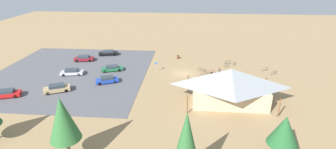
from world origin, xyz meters
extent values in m
plane|color=#9E7F56|center=(0.00, 0.00, 0.00)|extent=(160.00, 160.00, 0.00)
cube|color=#56565B|center=(24.36, 1.42, 0.03)|extent=(32.42, 34.40, 0.05)
cube|color=#C6B28E|center=(-7.82, 12.20, 1.57)|extent=(12.06, 6.25, 3.15)
pyramid|color=#93999E|center=(-7.82, 12.20, 4.64)|extent=(14.11, 8.31, 2.98)
cylinder|color=brown|center=(-14.73, 8.20, 1.57)|extent=(0.20, 0.20, 3.15)
cylinder|color=brown|center=(-0.92, 8.20, 1.57)|extent=(0.20, 0.20, 3.15)
cylinder|color=brown|center=(-14.73, 16.20, 1.57)|extent=(0.20, 0.20, 3.15)
cylinder|color=brown|center=(-0.92, 16.20, 1.57)|extent=(0.20, 0.20, 3.15)
cylinder|color=brown|center=(1.71, -9.87, 0.45)|extent=(0.60, 0.60, 0.90)
cylinder|color=#99999E|center=(6.06, -0.91, 1.10)|extent=(0.08, 0.08, 2.20)
cube|color=#1959B2|center=(6.06, -0.91, 1.90)|extent=(0.56, 0.04, 0.40)
cone|color=#2D6633|center=(-0.90, 30.04, 5.64)|extent=(2.55, 2.55, 5.66)
cylinder|color=brown|center=(12.90, 27.76, 1.46)|extent=(0.45, 0.45, 2.92)
cone|color=#2D6633|center=(12.90, 27.76, 5.57)|extent=(3.54, 3.54, 5.31)
cone|color=#235B2D|center=(-11.93, 25.84, 4.11)|extent=(3.51, 3.51, 3.67)
torus|color=black|center=(-10.54, 4.34, 0.34)|extent=(0.58, 0.41, 0.68)
torus|color=black|center=(-11.34, 3.80, 0.34)|extent=(0.58, 0.41, 0.68)
cylinder|color=yellow|center=(-10.94, 4.07, 0.45)|extent=(0.76, 0.53, 0.04)
cylinder|color=yellow|center=(-10.80, 4.17, 0.52)|extent=(0.04, 0.04, 0.36)
cube|color=black|center=(-10.80, 4.17, 0.70)|extent=(0.21, 0.18, 0.05)
cylinder|color=yellow|center=(-11.26, 3.85, 0.57)|extent=(0.04, 0.04, 0.46)
cylinder|color=black|center=(-11.26, 3.85, 0.80)|extent=(0.30, 0.42, 0.03)
torus|color=black|center=(-4.42, -1.76, 0.35)|extent=(0.70, 0.21, 0.71)
torus|color=black|center=(-3.36, -2.03, 0.35)|extent=(0.70, 0.21, 0.71)
cylinder|color=#1E7F38|center=(-3.89, -1.89, 0.47)|extent=(0.98, 0.28, 0.04)
cylinder|color=#1E7F38|center=(-4.08, -1.85, 0.55)|extent=(0.04, 0.04, 0.40)
cube|color=black|center=(-4.08, -1.85, 0.75)|extent=(0.21, 0.13, 0.05)
cylinder|color=#1E7F38|center=(-3.47, -2.00, 0.60)|extent=(0.04, 0.04, 0.48)
cylinder|color=black|center=(-3.47, -2.00, 0.84)|extent=(0.15, 0.47, 0.03)
torus|color=black|center=(-7.92, -2.53, 0.34)|extent=(0.26, 0.66, 0.68)
torus|color=black|center=(-7.57, -1.51, 0.34)|extent=(0.26, 0.66, 0.68)
cylinder|color=#722D9E|center=(-7.75, -2.02, 0.45)|extent=(0.35, 0.95, 0.04)
cylinder|color=#722D9E|center=(-7.81, -2.20, 0.55)|extent=(0.04, 0.04, 0.41)
cube|color=black|center=(-7.81, -2.20, 0.75)|extent=(0.14, 0.22, 0.05)
cylinder|color=#722D9E|center=(-7.61, -1.61, 0.58)|extent=(0.04, 0.04, 0.49)
cylinder|color=black|center=(-7.61, -1.61, 0.83)|extent=(0.47, 0.18, 0.03)
torus|color=black|center=(-18.83, -1.02, 0.35)|extent=(0.60, 0.42, 0.69)
torus|color=black|center=(-19.72, -1.62, 0.35)|extent=(0.60, 0.42, 0.69)
cylinder|color=#2347B7|center=(-19.27, -1.32, 0.46)|extent=(0.84, 0.58, 0.04)
cylinder|color=#2347B7|center=(-19.11, -1.21, 0.53)|extent=(0.04, 0.04, 0.37)
cube|color=black|center=(-19.11, -1.21, 0.72)|extent=(0.21, 0.18, 0.05)
cylinder|color=#2347B7|center=(-19.63, -1.56, 0.55)|extent=(0.04, 0.04, 0.41)
cylinder|color=black|center=(-19.63, -1.56, 0.76)|extent=(0.29, 0.42, 0.03)
torus|color=black|center=(-6.46, -0.69, 0.32)|extent=(0.65, 0.04, 0.65)
torus|color=black|center=(-5.50, -0.70, 0.32)|extent=(0.65, 0.04, 0.65)
cylinder|color=red|center=(-5.98, -0.69, 0.43)|extent=(0.88, 0.04, 0.04)
cylinder|color=red|center=(-6.15, -0.69, 0.53)|extent=(0.04, 0.04, 0.42)
cube|color=black|center=(-6.15, -0.69, 0.74)|extent=(0.20, 0.08, 0.05)
cylinder|color=red|center=(-5.60, -0.70, 0.53)|extent=(0.04, 0.04, 0.41)
cylinder|color=black|center=(-5.60, -0.70, 0.74)|extent=(0.03, 0.48, 0.03)
torus|color=black|center=(-17.43, -3.22, 0.35)|extent=(0.66, 0.33, 0.71)
torus|color=black|center=(-18.29, -3.62, 0.35)|extent=(0.66, 0.33, 0.71)
cylinder|color=silver|center=(-17.86, -3.42, 0.47)|extent=(0.81, 0.40, 0.04)
cylinder|color=silver|center=(-17.70, -3.35, 0.56)|extent=(0.04, 0.04, 0.42)
cube|color=black|center=(-17.70, -3.35, 0.77)|extent=(0.22, 0.16, 0.05)
cylinder|color=silver|center=(-18.21, -3.58, 0.57)|extent=(0.04, 0.04, 0.44)
cylinder|color=black|center=(-18.21, -3.58, 0.79)|extent=(0.23, 0.45, 0.03)
torus|color=black|center=(-9.64, -6.86, 0.38)|extent=(0.73, 0.28, 0.76)
torus|color=black|center=(-10.65, -7.21, 0.38)|extent=(0.73, 0.28, 0.76)
cylinder|color=#197A7F|center=(-10.15, -7.03, 0.50)|extent=(0.95, 0.36, 0.04)
cylinder|color=#197A7F|center=(-9.96, -6.97, 0.59)|extent=(0.04, 0.04, 0.42)
cube|color=black|center=(-9.96, -6.97, 0.80)|extent=(0.22, 0.14, 0.05)
cylinder|color=#197A7F|center=(-10.55, -7.17, 0.62)|extent=(0.04, 0.04, 0.49)
cylinder|color=black|center=(-10.55, -7.17, 0.87)|extent=(0.19, 0.46, 0.03)
torus|color=black|center=(-12.01, -6.69, 0.33)|extent=(0.41, 0.56, 0.65)
torus|color=black|center=(-11.40, -5.80, 0.33)|extent=(0.41, 0.56, 0.65)
cylinder|color=black|center=(-11.71, -6.24, 0.43)|extent=(0.60, 0.84, 0.04)
cylinder|color=black|center=(-11.82, -6.40, 0.54)|extent=(0.04, 0.04, 0.42)
cube|color=black|center=(-11.82, -6.40, 0.75)|extent=(0.18, 0.21, 0.05)
cylinder|color=black|center=(-11.46, -5.89, 0.55)|extent=(0.04, 0.04, 0.45)
cylinder|color=black|center=(-11.46, -5.89, 0.77)|extent=(0.41, 0.30, 0.03)
torus|color=black|center=(-3.89, 0.16, 0.35)|extent=(0.63, 0.40, 0.71)
torus|color=black|center=(-4.77, -0.37, 0.35)|extent=(0.63, 0.40, 0.71)
cylinder|color=orange|center=(-4.33, -0.10, 0.47)|extent=(0.83, 0.52, 0.04)
cylinder|color=orange|center=(-4.17, -0.01, 0.56)|extent=(0.04, 0.04, 0.42)
cube|color=black|center=(-4.17, -0.01, 0.77)|extent=(0.21, 0.17, 0.05)
cylinder|color=orange|center=(-4.68, -0.32, 0.57)|extent=(0.04, 0.04, 0.43)
cylinder|color=black|center=(-4.68, -0.32, 0.79)|extent=(0.28, 0.43, 0.03)
torus|color=black|center=(-9.28, -4.37, 0.37)|extent=(0.58, 0.54, 0.75)
torus|color=black|center=(-10.08, -5.11, 0.37)|extent=(0.58, 0.54, 0.75)
cylinder|color=#B7B7BC|center=(-9.68, -4.74, 0.50)|extent=(0.76, 0.71, 0.04)
cylinder|color=#B7B7BC|center=(-9.53, -4.60, 0.61)|extent=(0.04, 0.04, 0.48)
cube|color=black|center=(-9.53, -4.60, 0.86)|extent=(0.20, 0.19, 0.05)
cylinder|color=#B7B7BC|center=(-10.00, -5.03, 0.60)|extent=(0.04, 0.04, 0.45)
cylinder|color=black|center=(-10.00, -5.03, 0.83)|extent=(0.35, 0.37, 0.03)
cube|color=#1E42B2|center=(14.99, 5.96, 0.56)|extent=(4.68, 3.34, 0.59)
cube|color=#2D3842|center=(14.99, 5.96, 1.10)|extent=(2.84, 2.39, 0.49)
cylinder|color=black|center=(16.04, 7.26, 0.37)|extent=(0.67, 0.45, 0.64)
cylinder|color=black|center=(16.65, 5.82, 0.37)|extent=(0.67, 0.45, 0.64)
cylinder|color=black|center=(13.33, 6.10, 0.37)|extent=(0.67, 0.45, 0.64)
cylinder|color=black|center=(13.94, 4.67, 0.37)|extent=(0.67, 0.45, 0.64)
cube|color=#BCBCC1|center=(23.60, 2.59, 0.56)|extent=(4.86, 2.53, 0.58)
cube|color=#2D3842|center=(23.60, 2.59, 1.11)|extent=(2.82, 1.97, 0.52)
cylinder|color=black|center=(25.02, 3.61, 0.37)|extent=(0.67, 0.33, 0.64)
cylinder|color=black|center=(25.28, 2.10, 0.37)|extent=(0.67, 0.33, 0.64)
cylinder|color=black|center=(21.92, 3.07, 0.37)|extent=(0.67, 0.33, 0.64)
cylinder|color=black|center=(22.18, 1.56, 0.37)|extent=(0.67, 0.33, 0.64)
cube|color=#1E6B3D|center=(15.78, -0.29, 0.55)|extent=(4.84, 3.02, 0.57)
cube|color=#2D3842|center=(15.78, -0.29, 1.07)|extent=(2.88, 2.21, 0.47)
cylinder|color=black|center=(17.02, 0.89, 0.37)|extent=(0.68, 0.41, 0.64)
cylinder|color=black|center=(17.47, -0.52, 0.37)|extent=(0.68, 0.41, 0.64)
cylinder|color=black|center=(14.08, -0.06, 0.37)|extent=(0.68, 0.41, 0.64)
cylinder|color=black|center=(14.54, -1.47, 0.37)|extent=(0.68, 0.41, 0.64)
cube|color=black|center=(19.84, -11.13, 0.56)|extent=(5.06, 2.78, 0.58)
cube|color=#2D3842|center=(19.84, -11.13, 1.10)|extent=(2.96, 2.11, 0.50)
cylinder|color=black|center=(21.26, -10.01, 0.37)|extent=(0.67, 0.35, 0.64)
cylinder|color=black|center=(21.60, -11.53, 0.37)|extent=(0.67, 0.35, 0.64)
cylinder|color=black|center=(18.08, -10.72, 0.37)|extent=(0.67, 0.35, 0.64)
cylinder|color=black|center=(18.42, -12.24, 0.37)|extent=(0.67, 0.35, 0.64)
cube|color=maroon|center=(24.44, -6.18, 0.60)|extent=(4.74, 2.53, 0.66)
cube|color=#2D3842|center=(24.44, -6.18, 1.17)|extent=(2.75, 1.99, 0.48)
cylinder|color=black|center=(25.82, -5.14, 0.37)|extent=(0.67, 0.32, 0.64)
cylinder|color=black|center=(26.08, -6.72, 0.37)|extent=(0.67, 0.32, 0.64)
cylinder|color=black|center=(22.80, -5.64, 0.37)|extent=(0.67, 0.32, 0.64)
cylinder|color=black|center=(23.06, -7.22, 0.37)|extent=(0.67, 0.32, 0.64)
cube|color=tan|center=(22.90, 10.65, 0.62)|extent=(4.87, 3.58, 0.70)
cube|color=#2D3842|center=(22.90, 10.65, 1.24)|extent=(2.98, 2.53, 0.54)
cylinder|color=black|center=(23.96, 12.03, 0.37)|extent=(0.67, 0.47, 0.64)
cylinder|color=black|center=(24.64, 10.60, 0.37)|extent=(0.67, 0.47, 0.64)
cylinder|color=black|center=(21.17, 10.71, 0.37)|extent=(0.67, 0.47, 0.64)
cylinder|color=black|center=(21.85, 9.28, 0.37)|extent=(0.67, 0.47, 0.64)
cube|color=red|center=(30.70, 13.43, 0.62)|extent=(4.84, 3.09, 0.69)
cube|color=#2D3842|center=(30.70, 13.43, 1.21)|extent=(2.89, 2.25, 0.50)
cylinder|color=black|center=(29.01, 13.63, 0.37)|extent=(0.68, 0.42, 0.64)
cylinder|color=black|center=(29.49, 12.22, 0.37)|extent=(0.68, 0.42, 0.64)
cube|color=#2D3347|center=(-5.66, 2.33, 0.47)|extent=(0.35, 0.39, 0.94)
cylinder|color=black|center=(-5.66, 2.33, 1.23)|extent=(0.36, 0.36, 0.58)
sphere|color=tan|center=(-5.66, 2.33, 1.63)|extent=(0.24, 0.24, 0.24)
camera|label=1|loc=(-0.79, 51.29, 21.10)|focal=27.55mm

